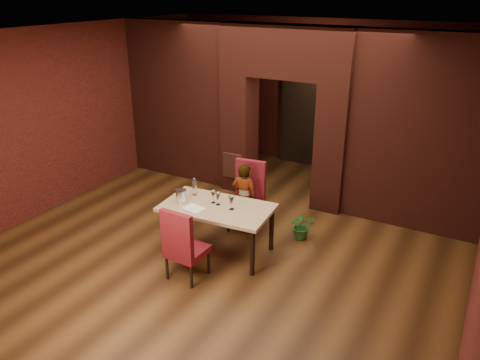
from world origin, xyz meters
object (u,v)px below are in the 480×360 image
object	(u,v)px
wine_glass_a	(213,197)
wine_glass_c	(232,203)
wine_glass_b	(218,199)
person_seated	(244,198)
potted_plant	(302,226)
water_bottle	(194,186)
wine_bucket	(181,196)
chair_near	(187,242)
chair_far	(246,197)
dining_table	(217,229)

from	to	relation	value
wine_glass_a	wine_glass_c	world-z (taller)	wine_glass_c
wine_glass_a	wine_glass_b	world-z (taller)	wine_glass_b
person_seated	potted_plant	world-z (taller)	person_seated
wine_glass_a	water_bottle	distance (m)	0.43
wine_bucket	water_bottle	distance (m)	0.33
person_seated	water_bottle	distance (m)	0.89
person_seated	chair_near	bearing A→B (deg)	82.26
wine_glass_b	chair_far	bearing A→B (deg)	88.14
wine_glass_c	wine_glass_a	bearing A→B (deg)	170.08
chair_near	water_bottle	distance (m)	1.15
chair_far	potted_plant	size ratio (longest dim) A/B	2.55
chair_near	potted_plant	size ratio (longest dim) A/B	2.42
chair_near	wine_glass_b	bearing A→B (deg)	-88.07
wine_glass_a	wine_glass_b	size ratio (longest dim) A/B	0.99
chair_near	potted_plant	bearing A→B (deg)	-117.39
chair_far	wine_glass_a	xyz separation A→B (m)	(-0.13, -0.79, 0.29)
wine_bucket	chair_near	bearing A→B (deg)	-49.82
water_bottle	potted_plant	world-z (taller)	water_bottle
wine_glass_b	wine_bucket	distance (m)	0.56
chair_far	wine_glass_a	bearing A→B (deg)	-105.29
dining_table	potted_plant	size ratio (longest dim) A/B	3.64
chair_far	wine_glass_c	distance (m)	0.93
chair_near	wine_glass_c	distance (m)	0.90
chair_far	potted_plant	xyz separation A→B (m)	(0.96, 0.14, -0.35)
wine_bucket	water_bottle	bearing A→B (deg)	86.62
dining_table	chair_near	bearing A→B (deg)	-95.29
potted_plant	person_seated	bearing A→B (deg)	-167.73
dining_table	wine_glass_a	world-z (taller)	wine_glass_a
dining_table	wine_bucket	size ratio (longest dim) A/B	8.13
dining_table	chair_near	xyz separation A→B (m)	(-0.00, -0.78, 0.16)
person_seated	chair_far	bearing A→B (deg)	-89.02
dining_table	water_bottle	xyz separation A→B (m)	(-0.52, 0.18, 0.53)
chair_near	wine_bucket	world-z (taller)	chair_near
water_bottle	potted_plant	bearing A→B (deg)	28.86
chair_near	potted_plant	xyz separation A→B (m)	(0.98, 1.79, -0.32)
wine_glass_b	potted_plant	distance (m)	1.52
wine_glass_c	dining_table	bearing A→B (deg)	-177.20
person_seated	wine_bucket	world-z (taller)	person_seated
person_seated	water_bottle	world-z (taller)	person_seated
wine_glass_a	potted_plant	world-z (taller)	wine_glass_a
chair_far	wine_glass_c	xyz separation A→B (m)	(0.23, -0.85, 0.30)
chair_far	person_seated	world-z (taller)	person_seated
wine_glass_b	wine_glass_c	distance (m)	0.26
chair_near	wine_bucket	distance (m)	0.89
wine_glass_b	wine_glass_c	world-z (taller)	wine_glass_c
wine_glass_a	person_seated	bearing A→B (deg)	79.42
dining_table	chair_near	world-z (taller)	chair_near
person_seated	wine_glass_c	xyz separation A→B (m)	(0.22, -0.79, 0.28)
chair_far	wine_glass_b	bearing A→B (deg)	-98.10
dining_table	wine_glass_c	xyz separation A→B (m)	(0.25, 0.01, 0.49)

